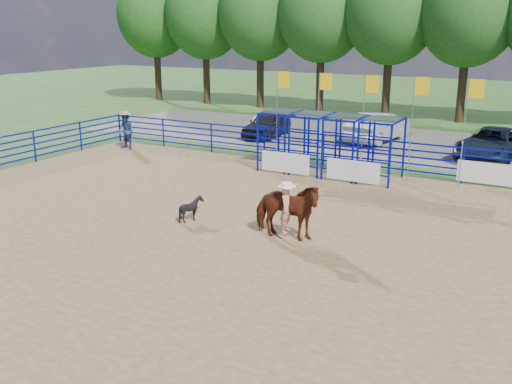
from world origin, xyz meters
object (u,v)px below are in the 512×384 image
Objects in this scene: calf at (191,209)px; car_a at (267,124)px; car_c at (492,144)px; spectator_cowboy at (126,131)px; car_b at (378,127)px; horse_and_rider at (286,208)px.

car_a reaches higher than calf.
car_a is 12.06m from car_c.
spectator_cowboy reaches higher than calf.
spectator_cowboy is 0.36× the size of car_c.
car_a is (-4.87, 14.30, 0.30)m from calf.
calf is 0.17× the size of car_b.
horse_and_rider is at bearing -64.74° from car_a.
car_b is (-2.28, 15.96, -0.15)m from horse_and_rider.
car_c is at bearing -4.21° from car_a.
car_b reaches higher than car_a.
spectator_cowboy is 13.48m from car_b.
calf is at bearing -75.99° from car_a.
calf is 16.03m from car_b.
car_c is (12.06, 0.13, 0.01)m from car_a.
calf is at bearing -107.48° from car_c.
car_c is at bearing 75.24° from horse_and_rider.
car_b reaches higher than calf.
car_c is at bearing -52.22° from calf.
calf is 0.16× the size of car_c.
horse_and_rider reaches higher than calf.
horse_and_rider is at bearing -115.33° from calf.
horse_and_rider is 16.50m from car_a.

